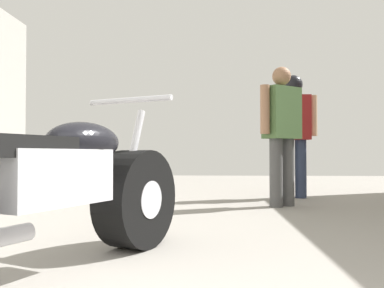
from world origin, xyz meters
The scene contains 4 objects.
ground_plane centered at (0.00, 3.19, 0.00)m, with size 16.28×16.28×0.00m, color gray.
motorcycle_maroon_cruiser centered at (-0.90, 1.70, 0.41)m, with size 1.10×2.06×1.00m.
mechanic_in_blue centered at (0.76, 4.61, 0.95)m, with size 0.60×0.49×1.67m.
mechanic_with_helmet centered at (1.08, 5.55, 1.05)m, with size 0.69×0.27×1.75m.
Camera 1 is at (-0.08, -0.30, 0.63)m, focal length 38.14 mm.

